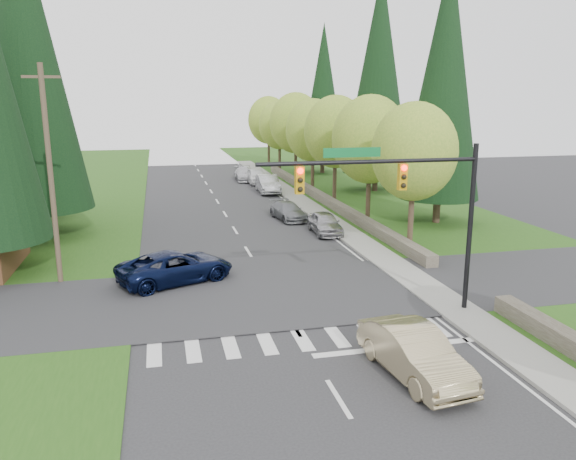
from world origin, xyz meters
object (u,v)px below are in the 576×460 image
object	(u,v)px
parked_car_b	(288,211)
parked_car_c	(268,184)
parked_car_e	(245,174)
sedan_champagne	(414,353)
parked_car_d	(256,176)
parked_car_a	(325,223)
suv_navy	(176,267)

from	to	relation	value
parked_car_b	parked_car_c	bearing A→B (deg)	78.28
parked_car_e	sedan_champagne	bearing A→B (deg)	-89.88
parked_car_d	parked_car_e	distance (m)	2.50
parked_car_a	parked_car_b	bearing A→B (deg)	107.12
suv_navy	parked_car_a	distance (m)	12.51
suv_navy	parked_car_b	xyz separation A→B (m)	(8.38, 12.69, -0.14)
parked_car_c	sedan_champagne	bearing A→B (deg)	-92.13
parked_car_a	parked_car_e	distance (m)	25.08
sedan_champagne	parked_car_b	world-z (taller)	sedan_champagne
sedan_champagne	parked_car_c	bearing A→B (deg)	79.29
parked_car_b	parked_car_a	bearing A→B (deg)	-82.13
sedan_champagne	parked_car_e	distance (m)	44.02
parked_car_a	parked_car_d	bearing A→B (deg)	92.97
suv_navy	parked_car_c	world-z (taller)	parked_car_c
suv_navy	parked_car_d	distance (m)	31.93
sedan_champagne	parked_car_a	size ratio (longest dim) A/B	1.15
sedan_champagne	parked_car_c	xyz separation A→B (m)	(2.34, 35.65, 0.05)
parked_car_b	parked_car_c	size ratio (longest dim) A/B	0.85
suv_navy	sedan_champagne	bearing A→B (deg)	-170.62
sedan_champagne	parked_car_c	distance (m)	35.73
suv_navy	parked_car_a	world-z (taller)	suv_navy
sedan_champagne	parked_car_d	distance (m)	41.69
suv_navy	parked_car_a	xyz separation A→B (m)	(9.70, 7.90, -0.06)
sedan_champagne	parked_car_c	size ratio (longest dim) A/B	0.94
parked_car_d	parked_car_e	xyz separation A→B (m)	(-0.80, 2.37, -0.09)
sedan_champagne	parked_car_d	size ratio (longest dim) A/B	1.02
parked_car_b	parked_car_e	xyz separation A→B (m)	(0.00, 20.26, 0.08)
sedan_champagne	parked_car_e	bearing A→B (deg)	81.12
parked_car_d	parked_car_e	size ratio (longest dim) A/B	0.97
parked_car_a	sedan_champagne	bearing A→B (deg)	-96.80
parked_car_b	parked_car_d	size ratio (longest dim) A/B	0.92
suv_navy	parked_car_b	world-z (taller)	suv_navy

